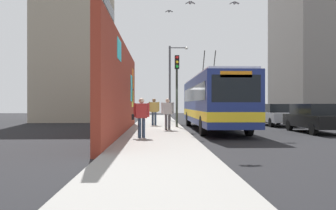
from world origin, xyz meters
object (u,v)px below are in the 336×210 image
object	(u,v)px
street_lamp	(172,78)
parked_car_black	(314,117)
parked_car_silver	(275,114)
pedestrian_at_curb	(168,111)
pedestrian_near_wall	(141,115)
parked_car_champagne	(251,112)
city_bus	(213,100)
pedestrian_midblock	(154,109)
parked_car_white	(235,111)
traffic_light	(177,79)

from	to	relation	value
street_lamp	parked_car_black	bearing A→B (deg)	-147.76
parked_car_silver	pedestrian_at_curb	distance (m)	9.90
pedestrian_near_wall	street_lamp	distance (m)	15.90
parked_car_black	parked_car_champagne	distance (m)	12.72
city_bus	pedestrian_at_curb	bearing A→B (deg)	121.49
parked_car_black	pedestrian_midblock	bearing A→B (deg)	63.15
parked_car_champagne	parked_car_white	world-z (taller)	same
parked_car_champagne	pedestrian_at_curb	xyz separation A→B (m)	(-12.31, 8.00, 0.34)
city_bus	traffic_light	xyz separation A→B (m)	(0.65, 2.15, 1.34)
pedestrian_midblock	street_lamp	size ratio (longest dim) A/B	0.27
parked_car_silver	street_lamp	world-z (taller)	street_lamp
traffic_light	street_lamp	bearing A→B (deg)	-0.58
pedestrian_midblock	pedestrian_at_curb	distance (m)	4.11
pedestrian_midblock	pedestrian_near_wall	bearing A→B (deg)	176.75
parked_car_silver	parked_car_champagne	size ratio (longest dim) A/B	1.09
city_bus	pedestrian_midblock	size ratio (longest dim) A/B	6.76
pedestrian_at_curb	parked_car_champagne	bearing A→B (deg)	-33.01
pedestrian_near_wall	street_lamp	world-z (taller)	street_lamp
parked_car_silver	parked_car_white	xyz separation A→B (m)	(12.59, 0.00, -0.00)
parked_car_white	pedestrian_at_curb	xyz separation A→B (m)	(-18.40, 8.00, 0.34)
parked_car_black	parked_car_silver	distance (m)	6.23
traffic_light	parked_car_champagne	bearing A→B (deg)	-36.45
city_bus	parked_car_silver	world-z (taller)	city_bus
parked_car_black	pedestrian_midblock	world-z (taller)	pedestrian_midblock
parked_car_champagne	parked_car_white	bearing A→B (deg)	-0.00
parked_car_silver	pedestrian_midblock	world-z (taller)	pedestrian_midblock
parked_car_silver	traffic_light	size ratio (longest dim) A/B	1.10
traffic_light	street_lamp	world-z (taller)	street_lamp
parked_car_silver	street_lamp	distance (m)	9.48
pedestrian_near_wall	parked_car_silver	bearing A→B (deg)	-42.10
traffic_light	pedestrian_at_curb	bearing A→B (deg)	164.62
pedestrian_near_wall	pedestrian_at_curb	world-z (taller)	pedestrian_at_curb
parked_car_champagne	parked_car_black	bearing A→B (deg)	-180.00
street_lamp	pedestrian_near_wall	bearing A→B (deg)	172.68
parked_car_champagne	pedestrian_midblock	distance (m)	12.07
city_bus	pedestrian_at_curb	xyz separation A→B (m)	(-1.72, 2.80, -0.62)
traffic_light	street_lamp	xyz separation A→B (m)	(8.74, -0.09, 0.75)
parked_car_black	parked_car_champagne	bearing A→B (deg)	0.00
parked_car_black	street_lamp	size ratio (longest dim) A/B	0.73
street_lamp	pedestrian_at_curb	bearing A→B (deg)	176.20
parked_car_champagne	pedestrian_near_wall	xyz separation A→B (m)	(-16.74, 9.26, 0.29)
pedestrian_midblock	traffic_light	bearing A→B (deg)	-139.50
traffic_light	parked_car_black	bearing A→B (deg)	-110.67
pedestrian_midblock	pedestrian_at_curb	world-z (taller)	pedestrian_midblock
parked_car_champagne	street_lamp	distance (m)	7.97
parked_car_silver	street_lamp	xyz separation A→B (m)	(5.29, 7.26, 3.05)
city_bus	pedestrian_at_curb	size ratio (longest dim) A/B	6.99
parked_car_black	pedestrian_near_wall	bearing A→B (deg)	113.46
pedestrian_near_wall	pedestrian_midblock	bearing A→B (deg)	-3.25
pedestrian_midblock	parked_car_champagne	bearing A→B (deg)	-46.67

